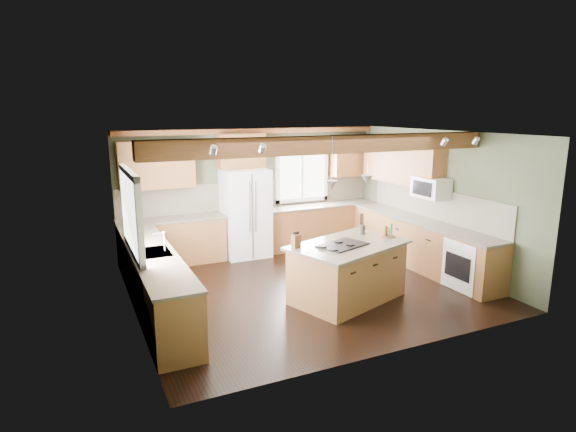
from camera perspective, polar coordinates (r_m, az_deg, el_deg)
name	(u,v)px	position (r m, az deg, el deg)	size (l,w,h in m)	color
floor	(305,286)	(8.35, 2.04, -8.34)	(5.60, 5.60, 0.00)	black
ceiling	(306,133)	(7.81, 2.19, 9.78)	(5.60, 5.60, 0.00)	silver
wall_back	(252,190)	(10.23, -4.24, 3.09)	(5.60, 5.60, 0.00)	#444934
wall_left	(130,230)	(7.19, -18.23, -1.58)	(5.00, 5.00, 0.00)	#444934
wall_right	(437,200)	(9.55, 17.28, 1.88)	(5.00, 5.00, 0.00)	#444934
ceiling_beam	(330,145)	(7.13, 5.04, 8.43)	(5.55, 0.26, 0.26)	#582B19
soffit_trim	(253,131)	(10.01, -4.15, 10.03)	(5.55, 0.20, 0.10)	#582B19
backsplash_back	(253,194)	(10.23, -4.20, 2.58)	(5.58, 0.03, 0.58)	brown
backsplash_right	(435,204)	(9.60, 16.98, 1.40)	(0.03, 3.70, 0.58)	brown
base_cab_back_left	(173,242)	(9.66, -13.52, -3.03)	(2.02, 0.60, 0.88)	brown
counter_back_left	(171,219)	(9.54, -13.66, -0.37)	(2.06, 0.64, 0.04)	#494236
base_cab_back_right	(320,225)	(10.74, 3.86, -1.12)	(2.62, 0.60, 0.88)	brown
counter_back_right	(321,205)	(10.64, 3.90, 1.28)	(2.66, 0.64, 0.04)	#494236
base_cab_left	(155,283)	(7.52, -15.54, -7.65)	(0.60, 3.70, 0.88)	brown
counter_left	(153,253)	(7.38, -15.75, -4.29)	(0.64, 3.74, 0.04)	#494236
base_cab_right	(420,244)	(9.59, 15.41, -3.25)	(0.60, 3.70, 0.88)	brown
counter_right	(422,221)	(9.47, 15.57, -0.57)	(0.64, 3.74, 0.04)	#494236
upper_cab_back_left	(156,165)	(9.46, -15.33, 5.88)	(1.40, 0.35, 0.90)	brown
upper_cab_over_fridge	(241,151)	(9.86, -5.60, 7.69)	(0.96, 0.35, 0.70)	brown
upper_cab_right	(402,161)	(10.03, 13.33, 6.35)	(0.35, 2.20, 0.90)	brown
upper_cab_back_corner	(350,156)	(11.01, 7.40, 7.11)	(0.90, 0.35, 0.90)	brown
window_left	(130,212)	(7.18, -18.25, 0.45)	(0.04, 1.60, 1.05)	white
window_back	(301,175)	(10.63, 1.61, 4.84)	(1.10, 0.04, 1.00)	white
sink	(153,253)	(7.37, -15.75, -4.25)	(0.50, 0.65, 0.03)	#262628
faucet	(164,242)	(7.36, -14.43, -3.03)	(0.02, 0.02, 0.28)	#B2B2B7
dishwasher	(173,317)	(6.33, -13.43, -11.54)	(0.60, 0.60, 0.84)	white
oven	(471,264)	(8.68, 20.88, -5.36)	(0.60, 0.72, 0.84)	white
microwave	(431,188)	(9.33, 16.57, 3.24)	(0.40, 0.70, 0.38)	white
pendant_left	(331,186)	(7.06, 5.16, 3.56)	(0.18, 0.18, 0.16)	#B2B2B7
pendant_right	(367,180)	(7.72, 9.37, 4.21)	(0.18, 0.18, 0.16)	#B2B2B7
refrigerator	(246,213)	(9.85, -5.05, 0.34)	(0.90, 0.74, 1.80)	white
island	(347,273)	(7.73, 7.06, -6.71)	(1.71, 1.04, 0.88)	brown
island_top	(348,245)	(7.59, 7.15, -3.43)	(1.82, 1.16, 0.04)	#494236
cooktop	(342,245)	(7.48, 6.46, -3.42)	(0.74, 0.49, 0.02)	black
knife_block	(296,241)	(7.29, 0.95, -3.00)	(0.12, 0.09, 0.21)	brown
utensil_crock	(362,229)	(8.20, 8.72, -1.55)	(0.12, 0.12, 0.16)	#433936
bottle_tray	(389,230)	(8.08, 11.83, -1.69)	(0.23, 0.23, 0.21)	brown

